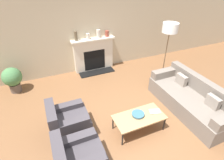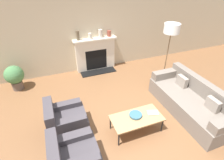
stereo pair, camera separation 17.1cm
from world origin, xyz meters
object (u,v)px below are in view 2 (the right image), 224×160
(bowl, at_px, (136,115))
(floor_lamp, at_px, (171,32))
(mantel_vase_left, at_px, (78,36))
(mantel_vase_center_left, at_px, (90,36))
(armchair_far, at_px, (66,121))
(fireplace, at_px, (96,55))
(couch, at_px, (191,101))
(coffee_table, at_px, (137,118))
(mantel_vase_right, at_px, (109,34))
(book, at_px, (153,113))
(mantel_vase_center_right, at_px, (100,33))
(potted_plant, at_px, (15,76))
(armchair_near, at_px, (74,158))

(bowl, bearing_deg, floor_lamp, 39.30)
(mantel_vase_left, xyz_separation_m, mantel_vase_center_left, (0.39, 0.00, -0.06))
(armchair_far, relative_size, mantel_vase_center_left, 4.40)
(fireplace, relative_size, couch, 0.66)
(coffee_table, relative_size, mantel_vase_center_left, 5.98)
(mantel_vase_right, bearing_deg, bowl, -99.43)
(armchair_far, height_order, book, armchair_far)
(fireplace, distance_m, mantel_vase_center_right, 0.75)
(floor_lamp, height_order, mantel_vase_center_right, floor_lamp)
(armchair_far, height_order, potted_plant, armchair_far)
(book, bearing_deg, armchair_far, -178.92)
(mantel_vase_left, bearing_deg, mantel_vase_center_right, 0.00)
(mantel_vase_center_left, xyz_separation_m, potted_plant, (-2.43, -0.38, -0.80))
(couch, height_order, mantel_vase_left, mantel_vase_left)
(coffee_table, bearing_deg, bowl, 94.99)
(mantel_vase_center_left, bearing_deg, book, -79.85)
(armchair_near, bearing_deg, mantel_vase_right, -29.12)
(fireplace, height_order, mantel_vase_center_right, mantel_vase_center_right)
(armchair_near, distance_m, floor_lamp, 3.92)
(couch, distance_m, mantel_vase_center_left, 3.61)
(mantel_vase_center_left, xyz_separation_m, mantel_vase_right, (0.67, 0.00, 0.00))
(fireplace, distance_m, book, 3.14)
(bowl, height_order, book, bowl)
(bowl, xyz_separation_m, mantel_vase_right, (0.51, 3.06, 0.83))
(mantel_vase_center_left, distance_m, potted_plant, 2.59)
(book, height_order, mantel_vase_right, mantel_vase_right)
(potted_plant, bearing_deg, couch, -32.27)
(floor_lamp, xyz_separation_m, mantel_vase_center_right, (-1.52, 1.65, -0.36))
(bowl, bearing_deg, fireplace, 90.13)
(floor_lamp, bearing_deg, bowl, -140.70)
(armchair_near, height_order, armchair_far, same)
(coffee_table, bearing_deg, armchair_near, -164.37)
(coffee_table, relative_size, mantel_vase_left, 3.68)
(coffee_table, relative_size, book, 3.90)
(fireplace, bearing_deg, book, -82.55)
(armchair_near, height_order, mantel_vase_right, mantel_vase_right)
(armchair_far, xyz_separation_m, coffee_table, (1.46, -0.54, 0.05))
(armchair_far, bearing_deg, armchair_near, -180.00)
(armchair_near, bearing_deg, mantel_vase_left, -14.36)
(potted_plant, bearing_deg, bowl, -45.93)
(floor_lamp, relative_size, mantel_vase_center_left, 10.01)
(bowl, bearing_deg, armchair_far, 161.41)
(book, height_order, mantel_vase_center_left, mantel_vase_center_left)
(fireplace, xyz_separation_m, couch, (1.59, -3.00, -0.26))
(mantel_vase_center_left, relative_size, mantel_vase_center_right, 0.70)
(fireplace, relative_size, book, 5.16)
(fireplace, height_order, couch, fireplace)
(floor_lamp, height_order, mantel_vase_right, floor_lamp)
(mantel_vase_center_right, bearing_deg, armchair_near, -115.18)
(armchair_near, bearing_deg, book, -77.88)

